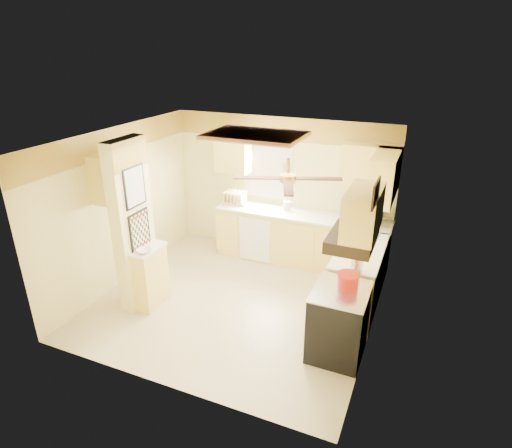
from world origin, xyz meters
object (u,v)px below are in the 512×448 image
at_px(bowl, 144,251).
at_px(stove, 339,322).
at_px(kettle, 357,264).
at_px(microwave, 363,213).
at_px(dutch_oven, 348,281).

bearing_deg(bowl, stove, 2.75).
xyz_separation_m(bowl, kettle, (2.85, 0.61, 0.09)).
height_order(stove, kettle, kettle).
bearing_deg(microwave, kettle, 107.43).
height_order(bowl, kettle, kettle).
bearing_deg(dutch_oven, microwave, 95.64).
bearing_deg(stove, kettle, 80.23).
height_order(microwave, dutch_oven, microwave).
bearing_deg(dutch_oven, kettle, 85.39).
distance_m(bowl, dutch_oven, 2.82).
xyz_separation_m(stove, bowl, (-2.76, -0.13, 0.50)).
bearing_deg(kettle, bowl, -167.90).
bearing_deg(bowl, kettle, 12.10).
distance_m(microwave, bowl, 3.49).
relative_size(microwave, kettle, 2.34).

